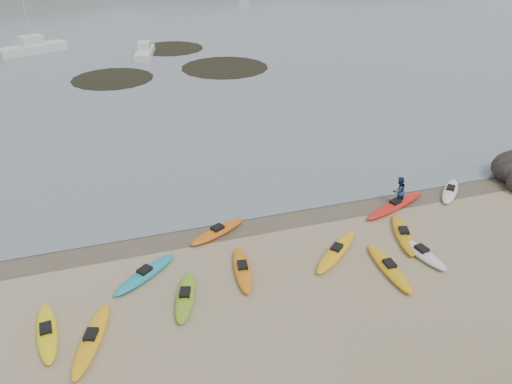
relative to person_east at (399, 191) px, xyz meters
name	(u,v)px	position (x,y,z in m)	size (l,w,h in m)	color
ground	(256,219)	(-7.39, 0.89, -0.78)	(600.00, 600.00, 0.00)	tan
wet_sand	(258,222)	(-7.39, 0.59, -0.78)	(60.00, 60.00, 0.00)	brown
kayaks	(292,256)	(-6.90, -2.77, -0.61)	(21.95, 8.45, 0.34)	teal
person_east	(399,191)	(0.00, 0.00, 0.00)	(0.76, 0.59, 1.56)	navy
kelp_mats	(176,64)	(-6.08, 31.56, -0.75)	(18.88, 17.93, 0.04)	black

